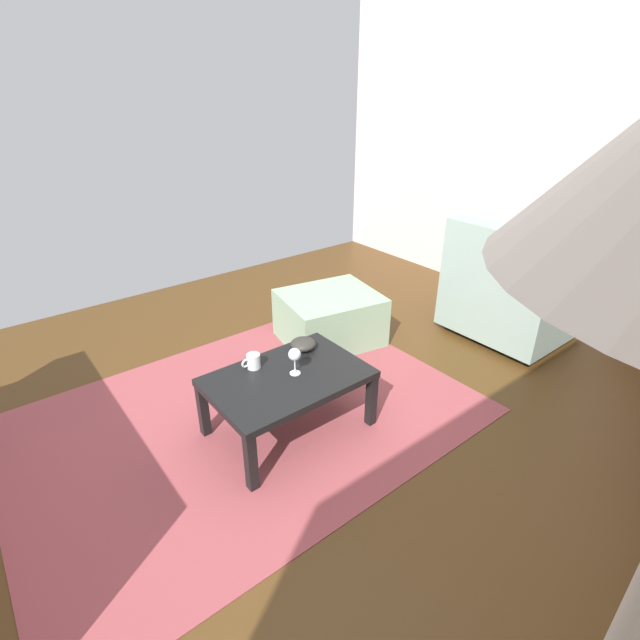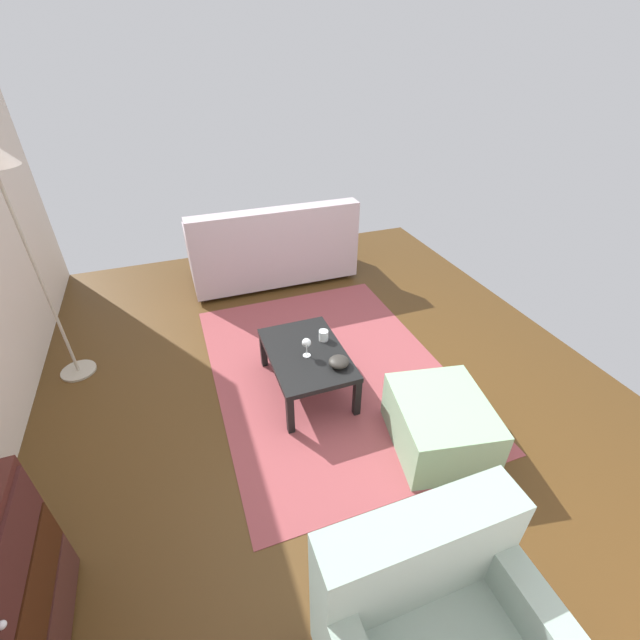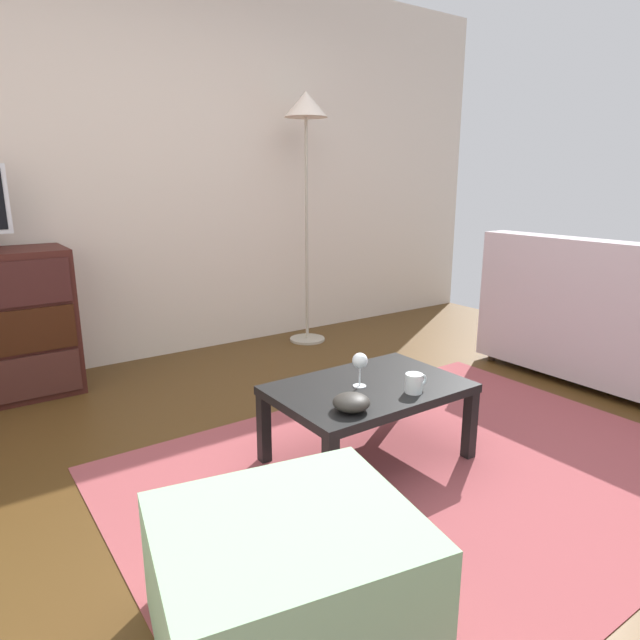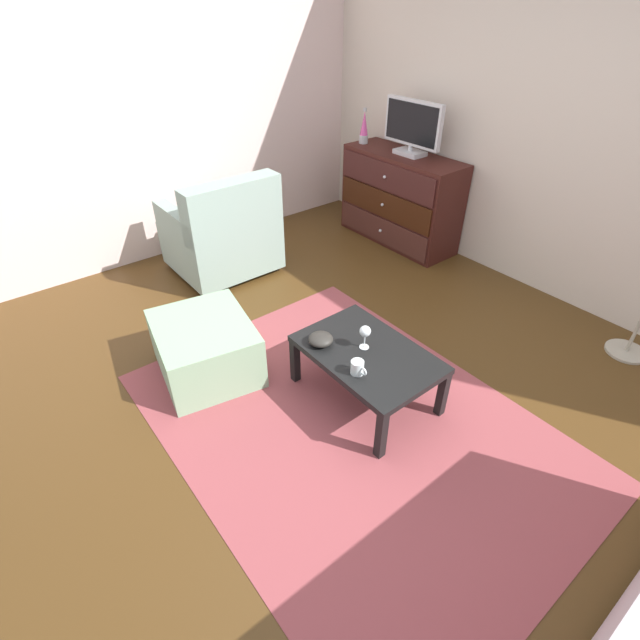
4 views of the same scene
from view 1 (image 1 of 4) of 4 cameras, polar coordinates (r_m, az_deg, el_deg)
name	(u,v)px [view 1 (image 1 of 4)]	position (r m, az deg, el deg)	size (l,w,h in m)	color
ground_plane	(294,423)	(2.89, -3.16, -12.38)	(5.88, 4.85, 0.05)	#4A3014
wall_plain_left	(570,145)	(4.39, 28.09, 18.23)	(0.12, 4.85, 2.72)	beige
area_rug	(248,416)	(2.92, -8.76, -11.41)	(2.60, 1.90, 0.01)	#914146
coffee_table	(288,382)	(2.62, -3.94, -7.53)	(0.86, 0.58, 0.37)	black
wine_glass	(295,355)	(2.55, -3.10, -4.29)	(0.07, 0.07, 0.16)	silver
mug	(253,361)	(2.66, -8.12, -4.97)	(0.11, 0.08, 0.08)	silver
bowl_decorative	(303,344)	(2.81, -2.05, -2.93)	(0.15, 0.15, 0.07)	#2C2A26
armchair	(511,292)	(3.89, 22.18, 3.20)	(0.80, 0.84, 0.91)	#332319
ottoman	(330,318)	(3.59, 1.18, 0.27)	(0.70, 0.60, 0.38)	#88B08A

